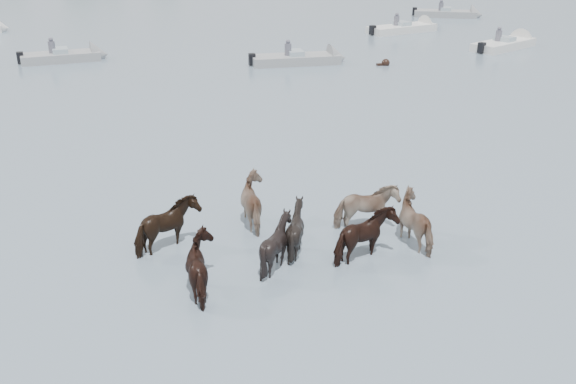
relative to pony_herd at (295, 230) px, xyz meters
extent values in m
plane|color=slate|center=(0.79, 0.57, -0.54)|extent=(400.00, 400.00, 0.00)
imported|color=black|center=(-2.99, 0.62, 0.02)|extent=(1.79, 1.63, 1.41)
imported|color=#9E856B|center=(-0.63, 1.65, 0.02)|extent=(1.74, 1.81, 1.41)
imported|color=black|center=(0.02, -0.05, -0.02)|extent=(1.59, 1.53, 1.34)
imported|color=tan|center=(2.02, 0.80, -0.01)|extent=(1.65, 0.81, 1.36)
imported|color=black|center=(-2.22, -1.45, -0.01)|extent=(1.67, 1.75, 1.37)
imported|color=black|center=(-0.57, -0.71, -0.01)|extent=(1.47, 1.37, 1.36)
imported|color=black|center=(1.50, -0.78, 0.00)|extent=(1.79, 1.45, 1.38)
imported|color=#9F826C|center=(3.10, -0.20, 0.00)|extent=(1.76, 1.80, 1.38)
sphere|color=black|center=(8.93, 19.39, -0.42)|extent=(0.44, 0.44, 0.44)
cube|color=black|center=(8.68, 19.39, -0.52)|extent=(0.50, 0.22, 0.18)
cube|color=gray|center=(-8.21, 23.77, -0.34)|extent=(4.33, 2.29, 0.55)
cone|color=gray|center=(-6.18, 24.13, -0.34)|extent=(1.16, 1.73, 1.60)
cube|color=#99ADB7|center=(-8.21, 23.77, 0.01)|extent=(0.98, 1.24, 0.35)
cube|color=black|center=(-10.24, 23.41, -0.19)|extent=(0.41, 0.41, 0.60)
cylinder|color=#595966|center=(-8.61, 23.77, 0.21)|extent=(0.36, 0.36, 0.70)
sphere|color=#595966|center=(-8.61, 23.77, 0.66)|extent=(0.24, 0.24, 0.24)
cube|color=gray|center=(4.27, 20.67, -0.34)|extent=(4.74, 1.68, 0.55)
cone|color=gray|center=(6.62, 20.71, -0.34)|extent=(0.93, 1.61, 1.60)
cube|color=#99ADB7|center=(4.27, 20.67, 0.01)|extent=(0.82, 1.13, 0.35)
cube|color=black|center=(1.91, 20.63, -0.19)|extent=(0.36, 0.36, 0.60)
cylinder|color=#595966|center=(3.87, 20.67, 0.21)|extent=(0.36, 0.36, 0.70)
sphere|color=#595966|center=(3.87, 20.67, 0.66)|extent=(0.24, 0.24, 0.24)
cube|color=silver|center=(13.42, 29.21, -0.34)|extent=(5.19, 3.13, 0.55)
cone|color=silver|center=(15.76, 30.02, -0.34)|extent=(1.37, 1.81, 1.60)
cube|color=#99ADB7|center=(13.42, 29.21, 0.01)|extent=(1.12, 1.32, 0.35)
cube|color=black|center=(11.09, 28.40, -0.19)|extent=(0.45, 0.45, 0.60)
cylinder|color=#595966|center=(13.02, 29.21, 0.21)|extent=(0.36, 0.36, 0.70)
sphere|color=#595966|center=(13.02, 29.21, 0.66)|extent=(0.24, 0.24, 0.24)
cube|color=silver|center=(17.36, 22.45, -0.34)|extent=(4.81, 3.70, 0.55)
cone|color=silver|center=(19.37, 23.60, -0.34)|extent=(1.58, 1.84, 1.60)
cube|color=#99ADB7|center=(17.36, 22.45, 0.01)|extent=(1.25, 1.37, 0.35)
cube|color=black|center=(15.36, 21.29, -0.19)|extent=(0.48, 0.48, 0.60)
cylinder|color=#595966|center=(16.96, 22.45, 0.21)|extent=(0.36, 0.36, 0.70)
sphere|color=#595966|center=(16.96, 22.45, 0.66)|extent=(0.24, 0.24, 0.24)
cube|color=gray|center=(19.30, 35.44, -0.34)|extent=(4.99, 3.27, 0.55)
cone|color=gray|center=(21.50, 34.55, -0.34)|extent=(1.44, 1.82, 1.60)
cube|color=#99ADB7|center=(19.30, 35.44, 0.01)|extent=(1.16, 1.34, 0.35)
cube|color=black|center=(17.11, 36.34, -0.19)|extent=(0.46, 0.46, 0.60)
cylinder|color=#595966|center=(18.90, 35.44, 0.21)|extent=(0.36, 0.36, 0.70)
sphere|color=#595966|center=(18.90, 35.44, 0.66)|extent=(0.24, 0.24, 0.24)
cone|color=silver|center=(-13.40, 34.83, -0.34)|extent=(1.11, 1.71, 1.60)
camera|label=1|loc=(-2.82, -13.64, 6.95)|focal=40.67mm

